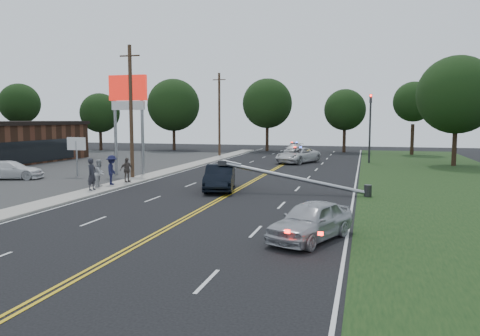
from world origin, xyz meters
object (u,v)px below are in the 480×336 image
(fallen_streetlight, at_px, (301,179))
(bystander_d, at_px, (127,170))
(utility_pole_mid, at_px, (131,112))
(waiting_sedan, at_px, (311,221))
(utility_pole_far, at_px, (219,114))
(crashed_sedan, at_px, (220,178))
(pylon_sign, at_px, (128,100))
(small_sign, at_px, (76,147))
(emergency_a, at_px, (298,155))
(parked_car, at_px, (10,170))
(emergency_b, at_px, (294,150))
(bystander_c, at_px, (112,170))
(bystander_a, at_px, (92,174))
(bystander_b, at_px, (100,173))
(traffic_signal, at_px, (370,122))

(fallen_streetlight, distance_m, bystander_d, 12.49)
(utility_pole_mid, bearing_deg, waiting_sedan, -44.06)
(utility_pole_far, bearing_deg, crashed_sedan, -72.42)
(pylon_sign, xyz_separation_m, small_sign, (-3.50, -2.00, -3.66))
(waiting_sedan, xyz_separation_m, emergency_a, (-4.83, 30.67, 0.06))
(bystander_d, bearing_deg, pylon_sign, 59.47)
(waiting_sedan, distance_m, parked_car, 26.84)
(small_sign, bearing_deg, fallen_streetlight, -12.40)
(fallen_streetlight, bearing_deg, bystander_d, 173.84)
(pylon_sign, distance_m, crashed_sedan, 12.27)
(small_sign, height_order, bystander_d, small_sign)
(parked_car, relative_size, emergency_b, 0.97)
(waiting_sedan, bearing_deg, emergency_a, 121.60)
(utility_pole_mid, xyz_separation_m, emergency_b, (8.53, 25.99, -4.37))
(pylon_sign, xyz_separation_m, crashed_sedan, (9.48, -5.82, -5.18))
(emergency_b, xyz_separation_m, bystander_d, (-7.55, -28.65, 0.27))
(fallen_streetlight, bearing_deg, crashed_sedan, 178.03)
(parked_car, bearing_deg, bystander_d, -108.83)
(parked_car, distance_m, bystander_c, 9.56)
(utility_pole_mid, bearing_deg, fallen_streetlight, -16.64)
(waiting_sedan, relative_size, bystander_a, 2.16)
(parked_car, xyz_separation_m, bystander_b, (9.20, -2.55, 0.32))
(pylon_sign, bearing_deg, crashed_sedan, -31.55)
(fallen_streetlight, distance_m, crashed_sedan, 5.21)
(utility_pole_mid, distance_m, bystander_c, 5.72)
(bystander_c, bearing_deg, bystander_a, 160.33)
(pylon_sign, bearing_deg, bystander_c, -72.15)
(traffic_signal, bearing_deg, small_sign, -141.10)
(parked_car, bearing_deg, bystander_c, -117.34)
(utility_pole_far, distance_m, emergency_a, 12.73)
(utility_pole_far, height_order, parked_car, utility_pole_far)
(traffic_signal, relative_size, bystander_d, 4.09)
(small_sign, bearing_deg, utility_pole_far, 77.69)
(small_sign, bearing_deg, parked_car, -146.60)
(pylon_sign, height_order, emergency_a, pylon_sign)
(fallen_streetlight, relative_size, parked_car, 1.96)
(crashed_sedan, bearing_deg, utility_pole_mid, 142.00)
(bystander_d, bearing_deg, emergency_b, 18.69)
(utility_pole_far, bearing_deg, small_sign, -102.31)
(waiting_sedan, bearing_deg, bystander_a, 173.35)
(utility_pole_far, height_order, bystander_b, utility_pole_far)
(crashed_sedan, bearing_deg, small_sign, 150.64)
(small_sign, distance_m, bystander_a, 8.68)
(traffic_signal, relative_size, crashed_sedan, 1.42)
(utility_pole_mid, height_order, bystander_d, utility_pole_mid)
(fallen_streetlight, xyz_separation_m, bystander_a, (-12.66, -2.58, 0.20))
(parked_car, relative_size, bystander_a, 2.39)
(waiting_sedan, bearing_deg, traffic_signal, 108.61)
(bystander_b, bearing_deg, emergency_b, -22.85)
(small_sign, relative_size, crashed_sedan, 0.63)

